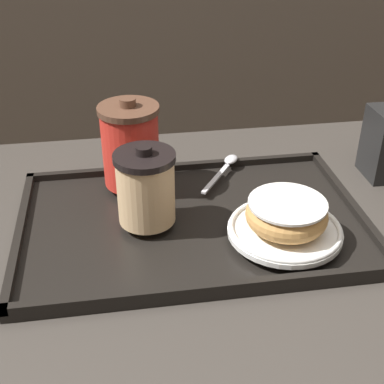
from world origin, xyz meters
The scene contains 7 objects.
cafe_table centered at (0.00, 0.00, 0.57)m, with size 1.05×0.74×0.72m.
serving_tray centered at (-0.03, 0.02, 0.73)m, with size 0.54×0.35×0.02m.
coffee_cup_front centered at (-0.10, 0.02, 0.80)m, with size 0.09×0.09×0.12m.
coffee_cup_rear centered at (-0.12, 0.13, 0.82)m, with size 0.10×0.10×0.15m.
plate_with_chocolate_donut centered at (0.10, -0.05, 0.75)m, with size 0.17×0.17×0.01m.
donut_chocolate_glazed centered at (0.10, -0.05, 0.78)m, with size 0.12×0.12×0.04m.
spoon centered at (0.06, 0.16, 0.75)m, with size 0.09×0.13×0.01m.
Camera 1 is at (-0.14, -0.67, 1.21)m, focal length 50.00 mm.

